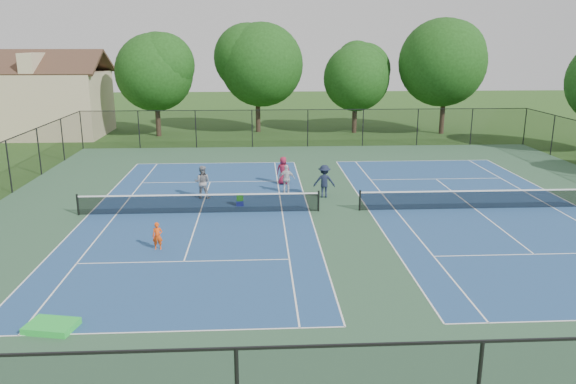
{
  "coord_description": "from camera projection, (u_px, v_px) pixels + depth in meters",
  "views": [
    {
      "loc": [
        -4.06,
        -26.97,
        8.3
      ],
      "look_at": [
        -2.64,
        -1.0,
        1.3
      ],
      "focal_mm": 35.0,
      "sensor_mm": 36.0,
      "label": 1
    }
  ],
  "objects": [
    {
      "name": "instructor",
      "position": [
        202.0,
        182.0,
        30.47
      ],
      "size": [
        0.96,
        0.79,
        1.81
      ],
      "primitive_type": "imported",
      "rotation": [
        0.0,
        0.0,
        3.02
      ],
      "color": "gray",
      "rests_on": "ground"
    },
    {
      "name": "ball_crate",
      "position": [
        240.0,
        203.0,
        29.24
      ],
      "size": [
        0.38,
        0.31,
        0.27
      ],
      "primitive_type": "cube",
      "rotation": [
        0.0,
        0.0,
        0.02
      ],
      "color": "#152096",
      "rests_on": "ground"
    },
    {
      "name": "bystander_a",
      "position": [
        287.0,
        179.0,
        31.6
      ],
      "size": [
        0.95,
        0.41,
        1.61
      ],
      "primitive_type": "imported",
      "rotation": [
        0.0,
        0.0,
        3.16
      ],
      "color": "silver",
      "rests_on": "ground"
    },
    {
      "name": "ball_hopper",
      "position": [
        240.0,
        197.0,
        29.16
      ],
      "size": [
        0.36,
        0.31,
        0.37
      ],
      "primitive_type": "cube",
      "rotation": [
        0.0,
        0.0,
        0.09
      ],
      "color": "green",
      "rests_on": "ball_crate"
    },
    {
      "name": "tree_back_a",
      "position": [
        155.0,
        68.0,
        49.26
      ],
      "size": [
        6.8,
        6.8,
        9.15
      ],
      "color": "#2D2116",
      "rests_on": "ground"
    },
    {
      "name": "green_tarp",
      "position": [
        51.0,
        326.0,
        16.68
      ],
      "size": [
        1.58,
        1.25,
        0.2
      ],
      "primitive_type": "cube",
      "rotation": [
        0.0,
        0.0,
        -0.21
      ],
      "color": "green",
      "rests_on": "ground"
    },
    {
      "name": "tennis_court_right",
      "position": [
        475.0,
        207.0,
        28.72
      ],
      "size": [
        12.0,
        23.83,
        1.07
      ],
      "color": "navy",
      "rests_on": "ground"
    },
    {
      "name": "court_pad",
      "position": [
        339.0,
        211.0,
        28.37
      ],
      "size": [
        36.0,
        36.0,
        0.01
      ],
      "primitive_type": "cube",
      "color": "#2E5338",
      "rests_on": "ground"
    },
    {
      "name": "child_player",
      "position": [
        158.0,
        236.0,
        22.99
      ],
      "size": [
        0.43,
        0.3,
        1.16
      ],
      "primitive_type": "imported",
      "rotation": [
        0.0,
        0.0,
        0.05
      ],
      "color": "#F34910",
      "rests_on": "ground"
    },
    {
      "name": "clapboard_house",
      "position": [
        47.0,
        101.0,
        50.47
      ],
      "size": [
        10.8,
        8.1,
        7.65
      ],
      "color": "tan",
      "rests_on": "ground"
    },
    {
      "name": "bystander_b",
      "position": [
        324.0,
        181.0,
        30.63
      ],
      "size": [
        1.24,
        0.8,
        1.82
      ],
      "primitive_type": "imported",
      "rotation": [
        0.0,
        0.0,
        3.03
      ],
      "color": "#171E33",
      "rests_on": "ground"
    },
    {
      "name": "bystander_c",
      "position": [
        283.0,
        171.0,
        33.48
      ],
      "size": [
        0.91,
        0.7,
        1.68
      ],
      "primitive_type": "imported",
      "rotation": [
        0.0,
        0.0,
        2.93
      ],
      "color": "maroon",
      "rests_on": "ground"
    },
    {
      "name": "tree_back_b",
      "position": [
        257.0,
        60.0,
        51.52
      ],
      "size": [
        7.6,
        7.6,
        10.03
      ],
      "color": "#2D2116",
      "rests_on": "ground"
    },
    {
      "name": "perimeter_fence",
      "position": [
        340.0,
        180.0,
        27.96
      ],
      "size": [
        36.08,
        36.08,
        3.02
      ],
      "color": "black",
      "rests_on": "ground"
    },
    {
      "name": "tennis_court_left",
      "position": [
        200.0,
        211.0,
        27.98
      ],
      "size": [
        12.0,
        23.83,
        1.07
      ],
      "color": "navy",
      "rests_on": "ground"
    },
    {
      "name": "tree_back_c",
      "position": [
        356.0,
        73.0,
        51.32
      ],
      "size": [
        6.0,
        6.0,
        8.4
      ],
      "color": "#2D2116",
      "rests_on": "ground"
    },
    {
      "name": "ground",
      "position": [
        339.0,
        211.0,
        28.38
      ],
      "size": [
        140.0,
        140.0,
        0.0
      ],
      "primitive_type": "plane",
      "color": "#234716",
      "rests_on": "ground"
    },
    {
      "name": "tree_back_d",
      "position": [
        446.0,
        58.0,
        50.43
      ],
      "size": [
        7.8,
        7.8,
        10.37
      ],
      "color": "#2D2116",
      "rests_on": "ground"
    }
  ]
}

